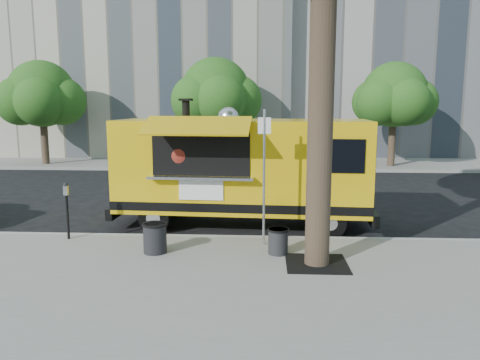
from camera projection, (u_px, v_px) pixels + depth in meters
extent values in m
plane|color=black|center=(204.00, 231.00, 12.12)|extent=(120.00, 120.00, 0.00)
cube|color=gray|center=(174.00, 288.00, 8.17)|extent=(60.00, 6.00, 0.15)
cube|color=#999993|center=(199.00, 239.00, 11.19)|extent=(60.00, 0.14, 0.16)
cube|color=gray|center=(236.00, 163.00, 25.42)|extent=(60.00, 5.00, 0.15)
cube|color=gray|center=(416.00, 6.00, 32.56)|extent=(20.00, 14.00, 20.00)
cylinder|color=#33261C|center=(321.00, 96.00, 8.68)|extent=(0.48, 0.48, 6.50)
cube|color=black|center=(317.00, 264.00, 9.20)|extent=(1.20, 1.20, 0.02)
cylinder|color=#33261C|center=(45.00, 139.00, 24.54)|extent=(0.36, 0.36, 2.60)
sphere|color=#1D4A13|center=(42.00, 94.00, 24.16)|extent=(3.42, 3.42, 3.42)
cylinder|color=#33261C|center=(216.00, 139.00, 24.46)|extent=(0.36, 0.36, 2.60)
sphere|color=#1D4A13|center=(216.00, 93.00, 24.08)|extent=(3.60, 3.60, 3.60)
cylinder|color=#33261C|center=(392.00, 140.00, 23.69)|extent=(0.36, 0.36, 2.60)
sphere|color=#1D4A13|center=(394.00, 95.00, 23.32)|extent=(3.24, 3.24, 3.24)
cylinder|color=silver|center=(264.00, 178.00, 10.25)|extent=(0.06, 0.06, 3.00)
cube|color=white|center=(264.00, 126.00, 10.06)|extent=(0.28, 0.02, 0.35)
cylinder|color=black|center=(68.00, 217.00, 10.84)|extent=(0.06, 0.06, 1.05)
cube|color=silver|center=(66.00, 190.00, 10.74)|extent=(0.10, 0.08, 0.22)
sphere|color=black|center=(66.00, 185.00, 10.72)|extent=(0.11, 0.11, 0.11)
cube|color=#E1B20B|center=(242.00, 164.00, 12.39)|extent=(6.63, 2.59, 2.35)
cube|color=black|center=(242.00, 200.00, 12.55)|extent=(6.65, 2.61, 0.22)
cube|color=black|center=(369.00, 213.00, 12.22)|extent=(0.30, 2.10, 0.30)
cube|color=black|center=(123.00, 207.00, 12.96)|extent=(0.30, 2.10, 0.30)
cube|color=black|center=(369.00, 152.00, 11.97)|extent=(0.15, 1.76, 0.95)
cylinder|color=black|center=(330.00, 222.00, 11.44)|extent=(0.82, 0.33, 0.80)
cylinder|color=black|center=(325.00, 206.00, 13.25)|extent=(0.82, 0.33, 0.80)
cylinder|color=black|center=(155.00, 217.00, 11.93)|extent=(0.82, 0.33, 0.80)
cylinder|color=black|center=(173.00, 203.00, 13.74)|extent=(0.82, 0.33, 0.80)
cube|color=black|center=(201.00, 154.00, 11.41)|extent=(2.41, 0.32, 1.05)
cube|color=silver|center=(200.00, 178.00, 11.34)|extent=(2.62, 0.50, 0.06)
cube|color=#E1B20B|center=(196.00, 126.00, 10.78)|extent=(2.56, 1.09, 0.42)
cube|color=white|center=(201.00, 190.00, 11.47)|extent=(1.10, 0.11, 0.50)
cylinder|color=black|center=(186.00, 110.00, 12.33)|extent=(0.20, 0.20, 0.55)
sphere|color=silver|center=(228.00, 118.00, 12.44)|extent=(0.56, 0.56, 0.56)
sphere|color=maroon|center=(182.00, 155.00, 11.76)|extent=(0.84, 0.84, 0.84)
cylinder|color=#FF590C|center=(180.00, 161.00, 11.56)|extent=(0.35, 0.14, 0.34)
cylinder|color=black|center=(155.00, 238.00, 9.86)|extent=(0.49, 0.49, 0.63)
cylinder|color=black|center=(155.00, 224.00, 9.81)|extent=(0.53, 0.53, 0.04)
cylinder|color=black|center=(278.00, 241.00, 9.78)|extent=(0.41, 0.41, 0.54)
cylinder|color=black|center=(278.00, 230.00, 9.74)|extent=(0.45, 0.45, 0.04)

